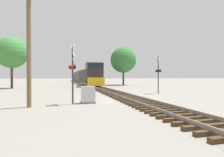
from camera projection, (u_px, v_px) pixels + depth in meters
ground_plane at (130, 99)px, 14.89m from camera, size 400.00×400.00×0.00m
rail_track_bed at (130, 98)px, 14.89m from camera, size 2.60×160.00×0.31m
freight_train at (81, 77)px, 62.81m from camera, size 3.05×67.70×4.56m
crossing_signal_near at (72, 70)px, 12.16m from camera, size 0.51×1.01×4.15m
crossing_signal_far at (158, 72)px, 19.94m from camera, size 0.34×1.00×4.50m
relay_cabinet at (88, 95)px, 12.66m from camera, size 1.07×0.67×1.23m
utility_pole at (29, 35)px, 10.91m from camera, size 1.80×0.27×8.77m
tree_far_right at (12, 53)px, 28.93m from camera, size 5.13×5.13×8.50m
tree_mid_background at (123, 60)px, 40.95m from camera, size 6.06×6.06×8.94m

